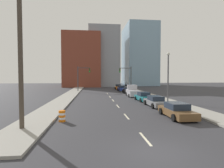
{
  "coord_description": "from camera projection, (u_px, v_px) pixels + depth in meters",
  "views": [
    {
      "loc": [
        -3.19,
        -8.39,
        3.84
      ],
      "look_at": [
        1.08,
        31.19,
        2.2
      ],
      "focal_mm": 28.0,
      "sensor_mm": 36.0,
      "label": 1
    }
  ],
  "objects": [
    {
      "name": "sedan_teal",
      "position": [
        144.0,
        97.0,
        27.83
      ],
      "size": [
        2.26,
        4.33,
        1.41
      ],
      "rotation": [
        0.0,
        0.0,
        0.06
      ],
      "color": "#196B75",
      "rests_on": "ground"
    },
    {
      "name": "lane_stripe_at_32m",
      "position": [
        107.0,
        93.0,
        40.18
      ],
      "size": [
        0.16,
        2.4,
        0.01
      ],
      "primitive_type": "cube",
      "color": "beige",
      "rests_on": "ground"
    },
    {
      "name": "traffic_barrel",
      "position": [
        62.0,
        116.0,
        14.95
      ],
      "size": [
        0.56,
        0.56,
        0.95
      ],
      "color": "orange",
      "rests_on": "ground"
    },
    {
      "name": "lane_stripe_at_2m",
      "position": [
        145.0,
        139.0,
        10.82
      ],
      "size": [
        0.16,
        2.4,
        0.01
      ],
      "primitive_type": "cube",
      "color": "beige",
      "rests_on": "ground"
    },
    {
      "name": "street_lamp",
      "position": [
        168.0,
        73.0,
        26.17
      ],
      "size": [
        0.44,
        0.44,
        7.51
      ],
      "color": "#4C4C51",
      "rests_on": "ground"
    },
    {
      "name": "building_glass_right",
      "position": [
        139.0,
        56.0,
        80.72
      ],
      "size": [
        13.0,
        20.0,
        26.87
      ],
      "color": "#7A9EB7",
      "rests_on": "ground"
    },
    {
      "name": "sedan_blue",
      "position": [
        122.0,
        88.0,
        47.74
      ],
      "size": [
        2.14,
        4.78,
        1.48
      ],
      "rotation": [
        0.0,
        0.0,
        -0.0
      ],
      "color": "navy",
      "rests_on": "ground"
    },
    {
      "name": "sidewalk_left",
      "position": [
        77.0,
        89.0,
        53.12
      ],
      "size": [
        3.02,
        90.92,
        0.17
      ],
      "color": "gray",
      "rests_on": "ground"
    },
    {
      "name": "lane_stripe_at_20m",
      "position": [
        113.0,
        100.0,
        28.42
      ],
      "size": [
        0.16,
        2.4,
        0.01
      ],
      "primitive_type": "cube",
      "color": "beige",
      "rests_on": "ground"
    },
    {
      "name": "building_office_center",
      "position": [
        103.0,
        58.0,
        75.03
      ],
      "size": [
        12.0,
        20.0,
        23.5
      ],
      "color": "gray",
      "rests_on": "ground"
    },
    {
      "name": "sedan_orange",
      "position": [
        118.0,
        87.0,
        53.49
      ],
      "size": [
        2.13,
        4.56,
        1.55
      ],
      "rotation": [
        0.0,
        0.0,
        -0.04
      ],
      "color": "orange",
      "rests_on": "ground"
    },
    {
      "name": "ground_plane",
      "position": [
        157.0,
        153.0,
        8.83
      ],
      "size": [
        200.0,
        200.0,
        0.0
      ],
      "primitive_type": "plane",
      "color": "#333338"
    },
    {
      "name": "utility_pole_left_near",
      "position": [
        20.0,
        54.0,
        12.23
      ],
      "size": [
        1.6,
        0.32,
        10.66
      ],
      "color": "#473D33",
      "rests_on": "ground"
    },
    {
      "name": "lane_stripe_at_8m",
      "position": [
        126.0,
        116.0,
        16.88
      ],
      "size": [
        0.16,
        2.4,
        0.01
      ],
      "primitive_type": "cube",
      "color": "beige",
      "rests_on": "ground"
    },
    {
      "name": "traffic_signal_right",
      "position": [
        128.0,
        76.0,
        46.94
      ],
      "size": [
        3.33,
        0.35,
        6.58
      ],
      "color": "#38383D",
      "rests_on": "ground"
    },
    {
      "name": "sedan_gray",
      "position": [
        156.0,
        102.0,
        22.62
      ],
      "size": [
        2.14,
        4.73,
        1.36
      ],
      "rotation": [
        0.0,
        0.0,
        0.02
      ],
      "color": "slate",
      "rests_on": "ground"
    },
    {
      "name": "sedan_brown",
      "position": [
        177.0,
        111.0,
        16.5
      ],
      "size": [
        2.2,
        4.73,
        1.4
      ],
      "rotation": [
        0.0,
        0.0,
        -0.01
      ],
      "color": "brown",
      "rests_on": "ground"
    },
    {
      "name": "building_brick_left",
      "position": [
        83.0,
        61.0,
        70.21
      ],
      "size": [
        14.0,
        16.0,
        20.4
      ],
      "color": "brown",
      "rests_on": "ground"
    },
    {
      "name": "lane_stripe_at_14m",
      "position": [
        118.0,
        106.0,
        22.83
      ],
      "size": [
        0.16,
        2.4,
        0.01
      ],
      "primitive_type": "cube",
      "color": "beige",
      "rests_on": "ground"
    },
    {
      "name": "traffic_signal_left",
      "position": [
        81.0,
        76.0,
        45.61
      ],
      "size": [
        3.33,
        0.35,
        6.58
      ],
      "color": "#38383D",
      "rests_on": "ground"
    },
    {
      "name": "pickup_truck_silver",
      "position": [
        133.0,
        92.0,
        34.77
      ],
      "size": [
        2.49,
        5.91,
        2.22
      ],
      "rotation": [
        0.0,
        0.0,
        -0.05
      ],
      "color": "#B2B2BC",
      "rests_on": "ground"
    },
    {
      "name": "sidewalk_right",
      "position": [
        129.0,
        89.0,
        54.85
      ],
      "size": [
        3.02,
        90.92,
        0.17
      ],
      "color": "gray",
      "rests_on": "ground"
    },
    {
      "name": "sedan_black",
      "position": [
        127.0,
        90.0,
        41.25
      ],
      "size": [
        2.2,
        4.26,
        1.4
      ],
      "rotation": [
        0.0,
        0.0,
        -0.03
      ],
      "color": "black",
      "rests_on": "ground"
    },
    {
      "name": "lane_stripe_at_25m",
      "position": [
        110.0,
        97.0,
        33.45
      ],
      "size": [
        0.16,
        2.4,
        0.01
      ],
      "primitive_type": "cube",
      "color": "beige",
      "rests_on": "ground"
    }
  ]
}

